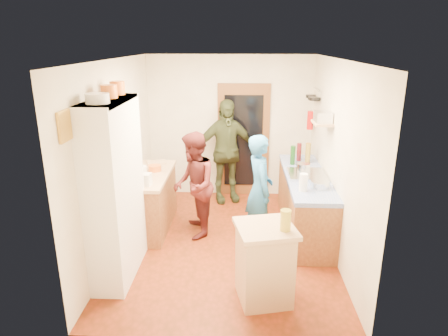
# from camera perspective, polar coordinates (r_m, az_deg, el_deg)

# --- Properties ---
(floor) EXTENTS (3.00, 4.00, 0.02)m
(floor) POSITION_cam_1_polar(r_m,az_deg,el_deg) (5.96, 0.20, -10.68)
(floor) COLOR maroon
(floor) RESTS_ON ground
(ceiling) EXTENTS (3.00, 4.00, 0.02)m
(ceiling) POSITION_cam_1_polar(r_m,az_deg,el_deg) (5.24, 0.23, 15.37)
(ceiling) COLOR silver
(ceiling) RESTS_ON ground
(wall_back) EXTENTS (3.00, 0.02, 2.60)m
(wall_back) POSITION_cam_1_polar(r_m,az_deg,el_deg) (7.41, 0.86, 5.87)
(wall_back) COLOR silver
(wall_back) RESTS_ON ground
(wall_front) EXTENTS (3.00, 0.02, 2.60)m
(wall_front) POSITION_cam_1_polar(r_m,az_deg,el_deg) (3.58, -1.15, -7.60)
(wall_front) COLOR silver
(wall_front) RESTS_ON ground
(wall_left) EXTENTS (0.02, 4.00, 2.60)m
(wall_left) POSITION_cam_1_polar(r_m,az_deg,el_deg) (5.72, -15.09, 1.64)
(wall_left) COLOR silver
(wall_left) RESTS_ON ground
(wall_right) EXTENTS (0.02, 4.00, 2.60)m
(wall_right) POSITION_cam_1_polar(r_m,az_deg,el_deg) (5.60, 15.83, 1.24)
(wall_right) COLOR silver
(wall_right) RESTS_ON ground
(door_frame) EXTENTS (0.95, 0.06, 2.10)m
(door_frame) POSITION_cam_1_polar(r_m,az_deg,el_deg) (7.42, 2.78, 3.89)
(door_frame) COLOR brown
(door_frame) RESTS_ON ground
(door_glass) EXTENTS (0.70, 0.02, 1.70)m
(door_glass) POSITION_cam_1_polar(r_m,az_deg,el_deg) (7.39, 2.78, 3.83)
(door_glass) COLOR black
(door_glass) RESTS_ON door_frame
(hutch_body) EXTENTS (0.40, 1.20, 2.20)m
(hutch_body) POSITION_cam_1_polar(r_m,az_deg,el_deg) (5.00, -15.28, -3.15)
(hutch_body) COLOR white
(hutch_body) RESTS_ON ground
(hutch_top_shelf) EXTENTS (0.40, 1.14, 0.04)m
(hutch_top_shelf) POSITION_cam_1_polar(r_m,az_deg,el_deg) (4.73, -16.35, 9.16)
(hutch_top_shelf) COLOR white
(hutch_top_shelf) RESTS_ON hutch_body
(plate_stack) EXTENTS (0.25, 0.25, 0.10)m
(plate_stack) POSITION_cam_1_polar(r_m,az_deg,el_deg) (4.44, -17.66, 9.46)
(plate_stack) COLOR white
(plate_stack) RESTS_ON hutch_top_shelf
(orange_pot_a) EXTENTS (0.19, 0.19, 0.15)m
(orange_pot_a) POSITION_cam_1_polar(r_m,az_deg,el_deg) (4.81, -16.10, 10.46)
(orange_pot_a) COLOR orange
(orange_pot_a) RESTS_ON hutch_top_shelf
(orange_pot_b) EXTENTS (0.18, 0.18, 0.16)m
(orange_pot_b) POSITION_cam_1_polar(r_m,az_deg,el_deg) (5.10, -14.99, 11.00)
(orange_pot_b) COLOR orange
(orange_pot_b) RESTS_ON hutch_top_shelf
(left_counter_base) EXTENTS (0.60, 1.40, 0.85)m
(left_counter_base) POSITION_cam_1_polar(r_m,az_deg,el_deg) (6.33, -10.58, -4.86)
(left_counter_base) COLOR #956333
(left_counter_base) RESTS_ON ground
(left_counter_top) EXTENTS (0.64, 1.44, 0.05)m
(left_counter_top) POSITION_cam_1_polar(r_m,az_deg,el_deg) (6.18, -10.81, -1.00)
(left_counter_top) COLOR tan
(left_counter_top) RESTS_ON left_counter_base
(toaster) EXTENTS (0.24, 0.17, 0.17)m
(toaster) POSITION_cam_1_polar(r_m,az_deg,el_deg) (5.67, -11.52, -1.61)
(toaster) COLOR white
(toaster) RESTS_ON left_counter_top
(kettle) EXTENTS (0.17, 0.17, 0.16)m
(kettle) POSITION_cam_1_polar(r_m,az_deg,el_deg) (6.01, -11.66, -0.50)
(kettle) COLOR white
(kettle) RESTS_ON left_counter_top
(orange_bowl) EXTENTS (0.20, 0.20, 0.09)m
(orange_bowl) POSITION_cam_1_polar(r_m,az_deg,el_deg) (6.26, -9.86, -0.01)
(orange_bowl) COLOR orange
(orange_bowl) RESTS_ON left_counter_top
(chopping_board) EXTENTS (0.35, 0.30, 0.02)m
(chopping_board) POSITION_cam_1_polar(r_m,az_deg,el_deg) (6.66, -9.63, 0.80)
(chopping_board) COLOR tan
(chopping_board) RESTS_ON left_counter_top
(right_counter_base) EXTENTS (0.60, 2.20, 0.84)m
(right_counter_base) POSITION_cam_1_polar(r_m,az_deg,el_deg) (6.30, 11.41, -5.09)
(right_counter_base) COLOR #956333
(right_counter_base) RESTS_ON ground
(right_counter_top) EXTENTS (0.62, 2.22, 0.06)m
(right_counter_top) POSITION_cam_1_polar(r_m,az_deg,el_deg) (6.14, 11.67, -1.22)
(right_counter_top) COLOR #0E2FA4
(right_counter_top) RESTS_ON right_counter_base
(hob) EXTENTS (0.55, 0.58, 0.04)m
(hob) POSITION_cam_1_polar(r_m,az_deg,el_deg) (6.08, 11.76, -0.91)
(hob) COLOR silver
(hob) RESTS_ON right_counter_top
(pot_on_hob) EXTENTS (0.20, 0.20, 0.13)m
(pot_on_hob) POSITION_cam_1_polar(r_m,az_deg,el_deg) (6.10, 11.26, 0.04)
(pot_on_hob) COLOR silver
(pot_on_hob) RESTS_ON hob
(bottle_a) EXTENTS (0.10, 0.10, 0.31)m
(bottle_a) POSITION_cam_1_polar(r_m,az_deg,el_deg) (6.56, 9.80, 1.82)
(bottle_a) COLOR #143F14
(bottle_a) RESTS_ON right_counter_top
(bottle_b) EXTENTS (0.08, 0.08, 0.30)m
(bottle_b) POSITION_cam_1_polar(r_m,az_deg,el_deg) (6.79, 10.67, 2.27)
(bottle_b) COLOR #591419
(bottle_b) RESTS_ON right_counter_top
(bottle_c) EXTENTS (0.10, 0.10, 0.33)m
(bottle_c) POSITION_cam_1_polar(r_m,az_deg,el_deg) (6.69, 11.90, 2.12)
(bottle_c) COLOR olive
(bottle_c) RESTS_ON right_counter_top
(paper_towel) EXTENTS (0.13, 0.13, 0.24)m
(paper_towel) POSITION_cam_1_polar(r_m,az_deg,el_deg) (5.43, 11.27, -2.03)
(paper_towel) COLOR white
(paper_towel) RESTS_ON right_counter_top
(mixing_bowl) EXTENTS (0.32, 0.32, 0.10)m
(mixing_bowl) POSITION_cam_1_polar(r_m,az_deg,el_deg) (5.62, 13.56, -2.30)
(mixing_bowl) COLOR silver
(mixing_bowl) RESTS_ON right_counter_top
(island_base) EXTENTS (0.66, 0.66, 0.86)m
(island_base) POSITION_cam_1_polar(r_m,az_deg,el_deg) (4.62, 5.77, -13.65)
(island_base) COLOR tan
(island_base) RESTS_ON ground
(island_top) EXTENTS (0.74, 0.74, 0.05)m
(island_top) POSITION_cam_1_polar(r_m,az_deg,el_deg) (4.40, 5.96, -8.59)
(island_top) COLOR tan
(island_top) RESTS_ON island_base
(cutting_board) EXTENTS (0.40, 0.35, 0.02)m
(cutting_board) POSITION_cam_1_polar(r_m,az_deg,el_deg) (4.43, 5.15, -8.25)
(cutting_board) COLOR white
(cutting_board) RESTS_ON island_top
(oil_jar) EXTENTS (0.14, 0.14, 0.23)m
(oil_jar) POSITION_cam_1_polar(r_m,az_deg,el_deg) (4.29, 8.79, -7.38)
(oil_jar) COLOR #AD9E2D
(oil_jar) RESTS_ON island_top
(pan_rail) EXTENTS (0.02, 0.65, 0.02)m
(pan_rail) POSITION_cam_1_polar(r_m,az_deg,el_deg) (6.92, 13.17, 10.86)
(pan_rail) COLOR silver
(pan_rail) RESTS_ON wall_right
(pan_hang_a) EXTENTS (0.18, 0.18, 0.05)m
(pan_hang_a) POSITION_cam_1_polar(r_m,az_deg,el_deg) (6.75, 12.84, 9.60)
(pan_hang_a) COLOR black
(pan_hang_a) RESTS_ON pan_rail
(pan_hang_b) EXTENTS (0.16, 0.16, 0.05)m
(pan_hang_b) POSITION_cam_1_polar(r_m,az_deg,el_deg) (6.95, 12.55, 9.68)
(pan_hang_b) COLOR black
(pan_hang_b) RESTS_ON pan_rail
(pan_hang_c) EXTENTS (0.17, 0.17, 0.05)m
(pan_hang_c) POSITION_cam_1_polar(r_m,az_deg,el_deg) (7.14, 12.29, 9.99)
(pan_hang_c) COLOR black
(pan_hang_c) RESTS_ON pan_rail
(wall_shelf) EXTENTS (0.26, 0.42, 0.03)m
(wall_shelf) POSITION_cam_1_polar(r_m,az_deg,el_deg) (5.91, 13.88, 6.24)
(wall_shelf) COLOR tan
(wall_shelf) RESTS_ON wall_right
(radio) EXTENTS (0.23, 0.31, 0.15)m
(radio) POSITION_cam_1_polar(r_m,az_deg,el_deg) (5.89, 13.94, 7.09)
(radio) COLOR silver
(radio) RESTS_ON wall_shelf
(ext_bracket) EXTENTS (0.06, 0.10, 0.04)m
(ext_bracket) POSITION_cam_1_polar(r_m,az_deg,el_deg) (7.18, 12.67, 6.28)
(ext_bracket) COLOR black
(ext_bracket) RESTS_ON wall_right
(fire_extinguisher) EXTENTS (0.11, 0.11, 0.32)m
(fire_extinguisher) POSITION_cam_1_polar(r_m,az_deg,el_deg) (7.16, 12.22, 6.69)
(fire_extinguisher) COLOR red
(fire_extinguisher) RESTS_ON wall_right
(picture_frame) EXTENTS (0.03, 0.25, 0.30)m
(picture_frame) POSITION_cam_1_polar(r_m,az_deg,el_deg) (4.13, -21.83, 5.59)
(picture_frame) COLOR gold
(picture_frame) RESTS_ON wall_left
(person_hob) EXTENTS (0.49, 0.64, 1.60)m
(person_hob) POSITION_cam_1_polar(r_m,az_deg,el_deg) (5.72, 5.46, -3.12)
(person_hob) COLOR #2667A5
(person_hob) RESTS_ON ground
(person_left) EXTENTS (0.72, 0.86, 1.59)m
(person_left) POSITION_cam_1_polar(r_m,az_deg,el_deg) (5.92, -4.07, -2.37)
(person_left) COLOR #4C1A19
(person_left) RESTS_ON ground
(person_back) EXTENTS (1.18, 0.77, 1.87)m
(person_back) POSITION_cam_1_polar(r_m,az_deg,el_deg) (7.14, 0.32, 2.39)
(person_back) COLOR #30381F
(person_back) RESTS_ON ground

